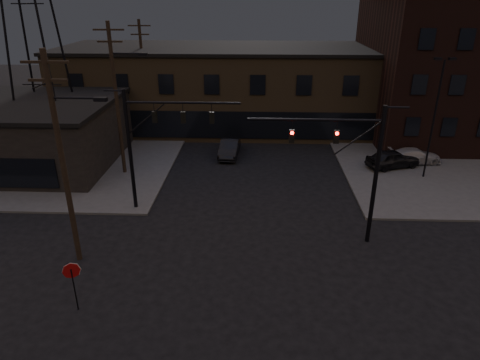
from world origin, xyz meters
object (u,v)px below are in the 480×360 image
traffic_signal_far (149,137)px  stop_sign (72,276)px  car_crossing (229,148)px  parked_car_lot_b (415,156)px  traffic_signal_near (356,161)px  parked_car_lot_a (393,159)px

traffic_signal_far → stop_sign: 10.55m
stop_sign → car_crossing: stop_sign is taller
traffic_signal_far → parked_car_lot_b: 22.29m
traffic_signal_near → car_crossing: 16.45m
traffic_signal_near → stop_sign: bearing=-154.1°
traffic_signal_far → traffic_signal_near: bearing=-16.2°
traffic_signal_far → car_crossing: traffic_signal_far is taller
traffic_signal_far → parked_car_lot_b: size_ratio=1.88×
stop_sign → car_crossing: 21.16m
traffic_signal_far → parked_car_lot_a: traffic_signal_far is taller
traffic_signal_far → parked_car_lot_a: bearing=23.8°
parked_car_lot_b → parked_car_lot_a: bearing=112.1°
parked_car_lot_a → traffic_signal_far: bearing=94.6°
car_crossing → stop_sign: bearing=-102.0°
stop_sign → parked_car_lot_b: 28.49m
traffic_signal_near → stop_sign: (-13.36, -6.49, -3.09)m
traffic_signal_far → parked_car_lot_b: traffic_signal_far is taller
stop_sign → parked_car_lot_a: 26.15m
traffic_signal_far → parked_car_lot_b: bearing=24.2°
traffic_signal_near → stop_sign: traffic_signal_near is taller
traffic_signal_near → parked_car_lot_a: size_ratio=1.82×
traffic_signal_far → car_crossing: bearing=67.4°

